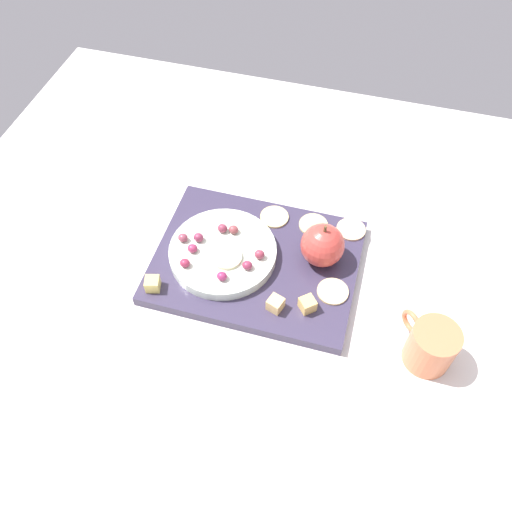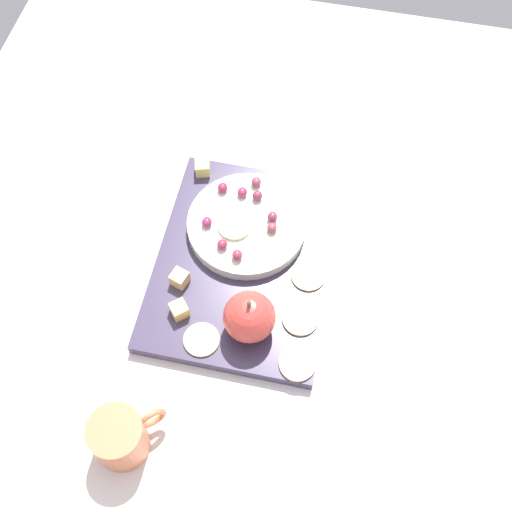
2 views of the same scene
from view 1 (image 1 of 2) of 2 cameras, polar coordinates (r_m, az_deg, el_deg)
name	(u,v)px [view 1 (image 1 of 2)]	position (r cm, az deg, el deg)	size (l,w,h in cm)	color
table	(228,270)	(92.06, -3.04, -1.53)	(110.69, 105.99, 3.91)	silver
platter	(256,262)	(89.34, 0.02, -0.64)	(33.86, 26.00, 1.96)	#373049
serving_dish	(222,254)	(88.09, -3.68, 0.19)	(18.02, 18.02, 1.86)	white
apple_whole	(322,245)	(86.35, 7.22, 1.17)	(7.24, 7.24, 7.24)	#BD3C35
apple_stem	(325,229)	(83.09, 7.51, 2.95)	(0.50, 0.50, 1.20)	brown
cheese_cube_0	(307,304)	(82.58, 5.60, -5.24)	(2.24, 2.24, 2.24)	#EFC469
cheese_cube_1	(153,284)	(85.87, -11.15, -2.98)	(2.24, 2.24, 2.24)	#EAD468
cheese_cube_2	(275,304)	(82.28, 2.12, -5.22)	(2.24, 2.24, 2.24)	#EFC377
cracker_0	(274,217)	(94.11, 2.00, 4.25)	(5.08, 5.08, 0.40)	#D6BD81
cracker_1	(333,291)	(85.44, 8.32, -3.83)	(5.08, 5.08, 0.40)	#DEBF87
cracker_2	(313,225)	(93.41, 6.24, 3.38)	(5.08, 5.08, 0.40)	#D4C482
cracker_3	(351,229)	(93.70, 10.26, 2.87)	(5.08, 5.08, 0.40)	#E2B58C
grape_0	(260,254)	(85.76, 0.39, 0.20)	(1.69, 1.52, 1.60)	#8F3347
grape_1	(247,265)	(84.56, -0.95, -1.01)	(1.69, 1.52, 1.41)	#862C46
grape_2	(185,263)	(85.58, -7.72, -0.76)	(1.69, 1.52, 1.42)	#912843
grape_3	(222,228)	(89.40, -3.66, 3.02)	(1.69, 1.52, 1.50)	#843146
grape_4	(236,230)	(89.13, -2.22, 2.84)	(1.69, 1.52, 1.38)	brown
grape_5	(222,276)	(83.51, -3.71, -2.20)	(1.69, 1.52, 1.40)	#902855
grape_6	(198,237)	(88.47, -6.25, 2.02)	(1.69, 1.52, 1.54)	#822E4A
grape_7	(192,248)	(87.22, -6.90, 0.83)	(1.69, 1.52, 1.41)	#992D51
grape_8	(182,240)	(88.60, -8.01, 1.78)	(1.69, 1.52, 1.42)	#873B4D
apple_slice_0	(227,257)	(86.16, -3.17, -0.11)	(4.99, 4.99, 0.60)	beige
cup	(431,346)	(82.00, 18.40, -9.23)	(8.42, 8.73, 7.54)	#D5734A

